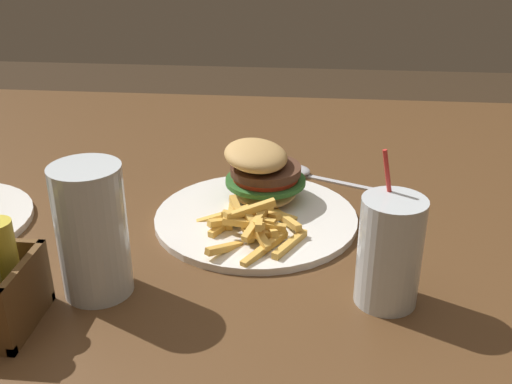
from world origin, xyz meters
name	(u,v)px	position (x,y,z in m)	size (l,w,h in m)	color
dining_table	(178,286)	(0.00, 0.00, 0.61)	(1.22, 1.36, 0.74)	brown
meal_plate_near	(259,195)	(0.00, -0.13, 0.77)	(0.28, 0.28, 0.10)	white
beer_glass	(93,235)	(-0.21, 0.04, 0.82)	(0.08, 0.08, 0.15)	silver
juice_glass	(389,256)	(-0.19, -0.29, 0.80)	(0.07, 0.07, 0.17)	silver
spoon	(300,172)	(0.15, -0.18, 0.75)	(0.09, 0.16, 0.01)	silver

